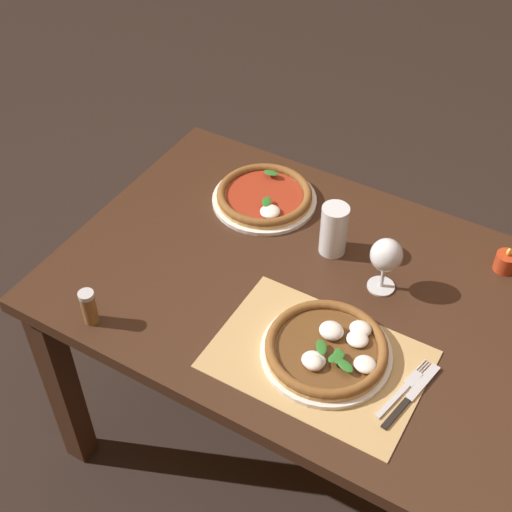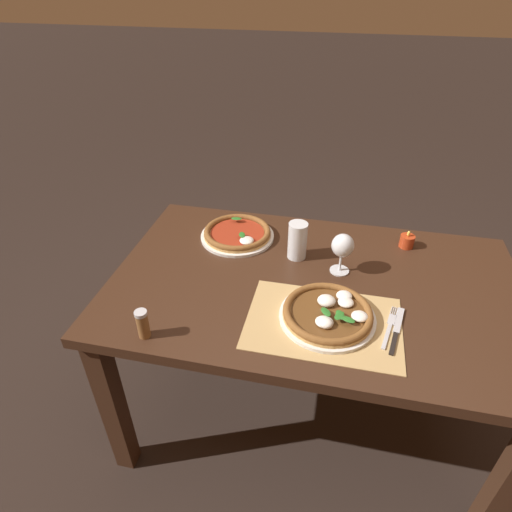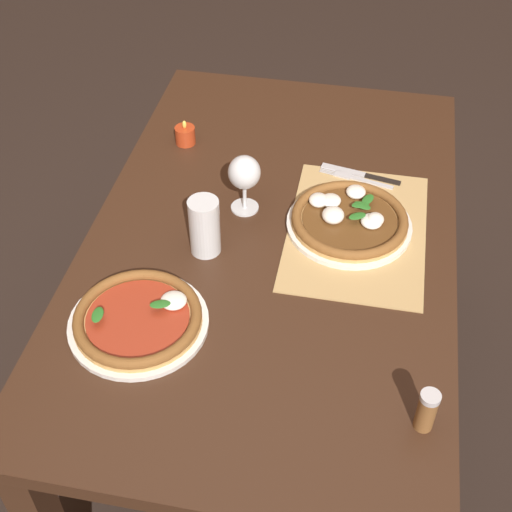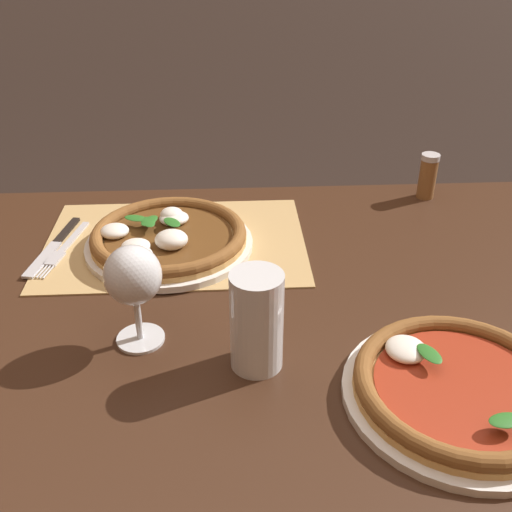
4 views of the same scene
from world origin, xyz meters
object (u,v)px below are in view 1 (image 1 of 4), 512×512
Objects in this scene: votive_candle at (505,262)px; pizza_far at (265,196)px; pizza_near at (327,349)px; pepper_shaker at (89,307)px; fork at (404,388)px; knife at (411,396)px; pint_glass at (334,230)px; wine_glass at (386,257)px.

pizza_far is at bearing -173.34° from votive_candle.
pepper_shaker reaches higher than pizza_near.
pepper_shaker reaches higher than fork.
pizza_near reaches higher than knife.
pizza_near is 1.53× the size of fork.
pizza_far is (-0.40, 0.40, -0.00)m from pizza_near.
pizza_near is at bearing -45.46° from pizza_far.
fork is 2.76× the size of votive_candle.
pizza_near is 4.23× the size of votive_candle.
pizza_far is at bearing 145.45° from fork.
pint_glass is 0.68× the size of knife.
pizza_near is 2.10× the size of pint_glass.
pizza_far is 2.06× the size of pint_glass.
pizza_near is at bearing -65.87° from pint_glass.
votive_candle is (0.67, 0.08, 0.00)m from pizza_far.
wine_glass reaches higher than pizza_far.
pizza_far is 4.15× the size of votive_candle.
pizza_near is at bearing 19.74° from pepper_shaker.
pizza_far is at bearing 161.98° from pint_glass.
votive_candle is 1.05m from pepper_shaker.
pizza_far reaches higher than fork.
pizza_near is 0.36m from pint_glass.
pint_glass is 1.49× the size of pepper_shaker.
pepper_shaker is at bearing -127.22° from pint_glass.
pizza_near is 1.02× the size of pizza_far.
pizza_far is 0.61m from pepper_shaker.
wine_glass is 2.15× the size of votive_candle.
pizza_near is at bearing -119.18° from votive_candle.
pepper_shaker is (-0.39, -0.51, -0.02)m from pint_glass.
fork is 0.49m from votive_candle.
fork is at bearing -43.97° from pint_glass.
votive_candle is (0.06, 0.49, 0.02)m from knife.
pizza_far is 0.74m from knife.
pepper_shaker is (-0.74, -0.18, 0.04)m from knife.
pint_glass is at bearing 114.13° from pizza_near.
pint_glass is 0.73× the size of fork.
knife reaches higher than fork.
votive_candle reaches higher than pizza_far.
pint_glass is at bearing -18.02° from pizza_far.
knife is at bearing 13.66° from pepper_shaker.
wine_glass is 0.35m from knife.
wine_glass is (0.42, -0.14, 0.09)m from pizza_far.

